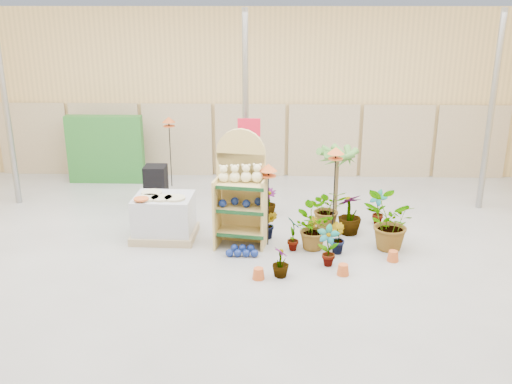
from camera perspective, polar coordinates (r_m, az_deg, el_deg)
room at (r=10.51m, az=-1.74°, el=5.27°), size 15.20×12.10×4.70m
display_shelf at (r=11.16m, az=-1.52°, el=-0.09°), size 1.06×0.77×2.32m
teddy_bears at (r=10.93m, az=-1.41°, el=1.74°), size 0.86×0.23×0.37m
gazing_balls_shelf at (r=11.09m, az=-1.55°, el=-1.04°), size 0.85×0.29×0.16m
gazing_balls_floor at (r=10.99m, az=-1.39°, el=-5.92°), size 0.63×0.39×0.15m
pallet_stack at (r=11.77m, az=-9.18°, el=-2.50°), size 1.30×1.09×0.94m
charcoal_planters at (r=13.55m, az=-9.96°, el=0.55°), size 0.50×0.50×1.00m
trellis_stock at (r=15.61m, az=-14.81°, el=4.14°), size 2.00×0.30×1.80m
offer_sign at (r=12.66m, az=-0.70°, el=4.59°), size 0.50×0.08×2.20m
bird_table_front at (r=10.92m, az=1.24°, el=2.20°), size 0.34×0.34×1.68m
bird_table_right at (r=11.60m, az=7.98°, el=3.84°), size 0.34×0.34×1.85m
bird_table_back at (r=14.74m, az=-8.71°, el=6.93°), size 0.34×0.34×1.84m
palm at (r=12.55m, az=8.14°, el=3.73°), size 0.70×0.70×1.71m
potted_plant_0 at (r=11.08m, az=3.78°, el=-4.15°), size 0.37×0.44×0.72m
potted_plant_1 at (r=11.35m, az=5.44°, el=-3.97°), size 0.28×0.34×0.59m
potted_plant_2 at (r=11.17m, az=5.53°, el=-3.57°), size 1.04×1.03×0.88m
potted_plant_3 at (r=11.97m, az=9.36°, el=-2.19°), size 0.67×0.67×0.87m
potted_plant_4 at (r=12.62m, az=12.06°, el=-1.51°), size 0.49×0.44×0.77m
potted_plant_5 at (r=11.63m, az=1.32°, el=-3.27°), size 0.35×0.29×0.61m
potted_plant_6 at (r=12.23m, az=7.17°, el=-1.61°), size 0.89×0.81×0.88m
potted_plant_7 at (r=10.09m, az=2.49°, el=-7.02°), size 0.40×0.40×0.55m
potted_plant_8 at (r=10.51m, az=7.21°, el=-5.38°), size 0.45×0.34×0.78m
potted_plant_9 at (r=11.09m, az=8.08°, el=-4.60°), size 0.40×0.42×0.60m
potted_plant_10 at (r=11.34m, az=13.06°, el=-3.06°), size 1.11×1.00×1.09m
potted_plant_11 at (r=12.91m, az=1.25°, el=-0.99°), size 0.40×0.40×0.62m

